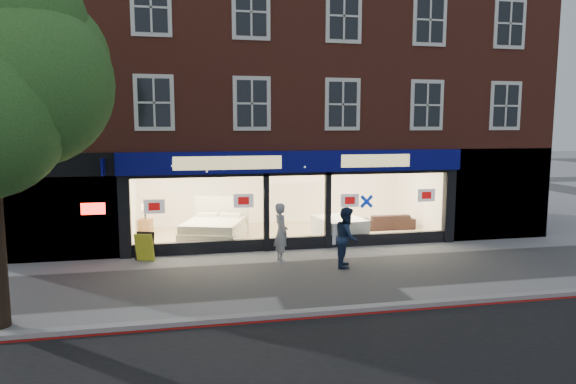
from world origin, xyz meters
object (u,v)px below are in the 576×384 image
object	(u,v)px
sofa	(388,221)
pedestrian_blue	(347,237)
display_bed	(214,229)
a_board	(145,247)
pedestrian_grey	(281,232)
mattress_stack	(339,228)

from	to	relation	value
sofa	pedestrian_blue	bearing A→B (deg)	55.83
display_bed	a_board	xyz separation A→B (m)	(-2.26, -2.15, -0.04)
sofa	a_board	bearing A→B (deg)	17.35
a_board	pedestrian_grey	xyz separation A→B (m)	(4.06, -0.93, 0.46)
sofa	pedestrian_blue	world-z (taller)	pedestrian_blue
display_bed	pedestrian_grey	size ratio (longest dim) A/B	1.63
mattress_stack	sofa	world-z (taller)	mattress_stack
a_board	sofa	bearing A→B (deg)	36.75
display_bed	pedestrian_grey	bearing A→B (deg)	-40.68
display_bed	a_board	world-z (taller)	display_bed
sofa	pedestrian_grey	world-z (taller)	pedestrian_grey
mattress_stack	sofa	distance (m)	2.63
a_board	pedestrian_blue	distance (m)	6.14
display_bed	sofa	bearing A→B (deg)	23.13
display_bed	a_board	bearing A→B (deg)	-117.46
pedestrian_grey	pedestrian_blue	world-z (taller)	pedestrian_grey
a_board	pedestrian_grey	bearing A→B (deg)	7.50
mattress_stack	pedestrian_grey	distance (m)	3.57
sofa	pedestrian_blue	distance (m)	5.55
sofa	a_board	distance (m)	9.40
display_bed	pedestrian_blue	xyz separation A→B (m)	(3.58, -4.02, 0.40)
pedestrian_blue	pedestrian_grey	bearing A→B (deg)	82.84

